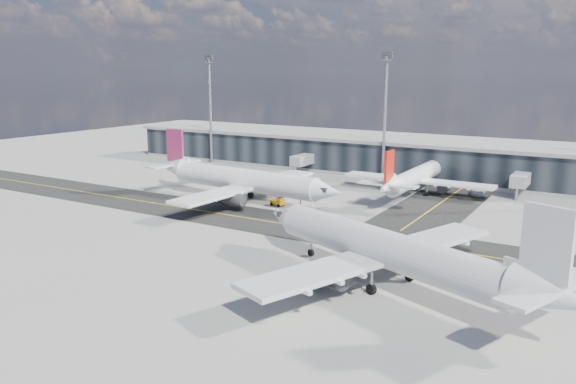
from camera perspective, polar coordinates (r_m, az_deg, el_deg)
name	(u,v)px	position (r m, az deg, el deg)	size (l,w,h in m)	color
ground	(271,230)	(89.61, -1.76, -3.85)	(300.00, 300.00, 0.00)	gray
taxiway_lanes	(324,218)	(96.71, 3.63, -2.66)	(180.00, 63.00, 0.03)	black
terminal_concourse	(394,159)	(137.18, 10.72, 3.32)	(152.00, 19.80, 8.80)	black
floodlight_masts	(385,112)	(129.46, 9.83, 7.97)	(102.50, 0.70, 28.90)	gray
airliner_af	(241,180)	(108.21, -4.76, 1.24)	(43.77, 37.34, 12.96)	white
airliner_redtail	(415,177)	(117.10, 12.79, 1.47)	(30.95, 36.40, 10.83)	white
airliner_near	(390,251)	(66.37, 10.28, -5.90)	(43.09, 37.26, 13.22)	silver
baggage_tug	(278,202)	(104.73, -0.99, -0.99)	(3.01, 1.98, 1.74)	orange
service_van	(478,191)	(120.84, 18.76, 0.12)	(2.74, 5.95, 1.65)	white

